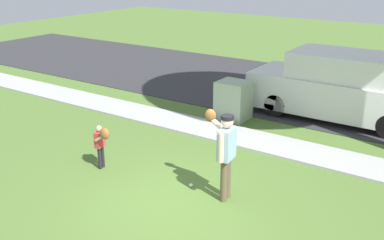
{
  "coord_description": "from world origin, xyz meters",
  "views": [
    {
      "loc": [
        4.44,
        -5.93,
        4.34
      ],
      "look_at": [
        -0.76,
        1.73,
        1.0
      ],
      "focal_mm": 42.14,
      "sensor_mm": 36.0,
      "label": 1
    }
  ],
  "objects": [
    {
      "name": "parked_van_white",
      "position": [
        1.05,
        6.52,
        0.9
      ],
      "size": [
        5.0,
        1.95,
        1.88
      ],
      "rotation": [
        0.0,
        0.0,
        3.14
      ],
      "color": "silver",
      "rests_on": "road_surface"
    },
    {
      "name": "sidewalk_strip",
      "position": [
        0.0,
        3.6,
        0.03
      ],
      "size": [
        36.0,
        1.2,
        0.06
      ],
      "primitive_type": "cube",
      "color": "#A3A39E",
      "rests_on": "ground"
    },
    {
      "name": "person_adult",
      "position": [
        0.66,
        0.72,
        1.06
      ],
      "size": [
        0.73,
        0.6,
        1.69
      ],
      "rotation": [
        0.0,
        0.0,
        -3.02
      ],
      "color": "brown",
      "rests_on": "ground"
    },
    {
      "name": "utility_cabinet",
      "position": [
        -1.42,
        4.79,
        0.55
      ],
      "size": [
        0.86,
        0.78,
        1.09
      ],
      "primitive_type": "cube",
      "color": "#9EB293",
      "rests_on": "ground"
    },
    {
      "name": "ground_plane",
      "position": [
        0.0,
        3.5,
        0.0
      ],
      "size": [
        48.0,
        48.0,
        0.0
      ],
      "primitive_type": "plane",
      "color": "#4C6B2D"
    },
    {
      "name": "baseball",
      "position": [
        -0.1,
        0.73,
        0.04
      ],
      "size": [
        0.07,
        0.07,
        0.07
      ],
      "primitive_type": "sphere",
      "color": "white",
      "rests_on": "ground"
    },
    {
      "name": "person_child",
      "position": [
        -2.14,
        0.33,
        0.67
      ],
      "size": [
        0.48,
        0.37,
        1.03
      ],
      "rotation": [
        0.0,
        0.0,
        0.12
      ],
      "color": "black",
      "rests_on": "ground"
    },
    {
      "name": "road_surface",
      "position": [
        0.0,
        8.6,
        0.01
      ],
      "size": [
        36.0,
        6.8,
        0.02
      ],
      "primitive_type": "cube",
      "color": "#2D2D30",
      "rests_on": "ground"
    }
  ]
}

